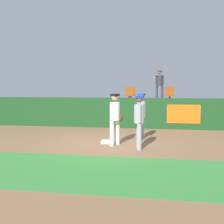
{
  "coord_description": "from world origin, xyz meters",
  "views": [
    {
      "loc": [
        1.56,
        -9.25,
        1.97
      ],
      "look_at": [
        -0.15,
        1.16,
        1.0
      ],
      "focal_mm": 44.33,
      "sensor_mm": 36.0,
      "label": 1
    }
  ],
  "objects_px": {
    "player_runner_visitor": "(141,113)",
    "spectator_hooded": "(160,83)",
    "seat_back_center": "(131,93)",
    "player_coach_visitor": "(139,118)",
    "first_base": "(107,142)",
    "seat_front_center": "(129,94)",
    "seat_back_right": "(170,93)",
    "seat_front_right": "(170,94)",
    "player_fielder_home": "(115,116)"
  },
  "relations": [
    {
      "from": "player_coach_visitor",
      "to": "seat_front_center",
      "type": "height_order",
      "value": "seat_front_center"
    },
    {
      "from": "player_runner_visitor",
      "to": "spectator_hooded",
      "type": "distance_m",
      "value": 7.4
    },
    {
      "from": "first_base",
      "to": "spectator_hooded",
      "type": "height_order",
      "value": "spectator_hooded"
    },
    {
      "from": "seat_front_center",
      "to": "player_fielder_home",
      "type": "bearing_deg",
      "value": -89.31
    },
    {
      "from": "spectator_hooded",
      "to": "player_coach_visitor",
      "type": "bearing_deg",
      "value": 95.98
    },
    {
      "from": "player_runner_visitor",
      "to": "spectator_hooded",
      "type": "relative_size",
      "value": 0.93
    },
    {
      "from": "player_fielder_home",
      "to": "seat_back_right",
      "type": "distance_m",
      "value": 7.54
    },
    {
      "from": "seat_back_right",
      "to": "seat_front_right",
      "type": "height_order",
      "value": "same"
    },
    {
      "from": "seat_back_right",
      "to": "seat_back_center",
      "type": "xyz_separation_m",
      "value": [
        -2.23,
        -0.0,
        -0.0
      ]
    },
    {
      "from": "seat_front_right",
      "to": "spectator_hooded",
      "type": "distance_m",
      "value": 3.11
    },
    {
      "from": "player_coach_visitor",
      "to": "player_runner_visitor",
      "type": "bearing_deg",
      "value": 172.1
    },
    {
      "from": "player_fielder_home",
      "to": "player_coach_visitor",
      "type": "height_order",
      "value": "player_fielder_home"
    },
    {
      "from": "first_base",
      "to": "seat_front_right",
      "type": "height_order",
      "value": "seat_front_right"
    },
    {
      "from": "player_coach_visitor",
      "to": "seat_front_right",
      "type": "height_order",
      "value": "seat_front_right"
    },
    {
      "from": "seat_back_center",
      "to": "spectator_hooded",
      "type": "bearing_deg",
      "value": 36.33
    },
    {
      "from": "seat_front_right",
      "to": "seat_front_center",
      "type": "height_order",
      "value": "same"
    },
    {
      "from": "spectator_hooded",
      "to": "seat_front_center",
      "type": "bearing_deg",
      "value": 72.76
    },
    {
      "from": "player_fielder_home",
      "to": "player_coach_visitor",
      "type": "xyz_separation_m",
      "value": [
        0.83,
        -0.42,
        -0.02
      ]
    },
    {
      "from": "player_coach_visitor",
      "to": "seat_back_right",
      "type": "height_order",
      "value": "seat_back_right"
    },
    {
      "from": "player_coach_visitor",
      "to": "spectator_hooded",
      "type": "bearing_deg",
      "value": 166.7
    },
    {
      "from": "first_base",
      "to": "seat_front_center",
      "type": "distance_m",
      "value": 5.33
    },
    {
      "from": "seat_back_center",
      "to": "spectator_hooded",
      "type": "height_order",
      "value": "spectator_hooded"
    },
    {
      "from": "player_fielder_home",
      "to": "seat_front_center",
      "type": "xyz_separation_m",
      "value": [
        -0.07,
        5.43,
        0.59
      ]
    },
    {
      "from": "seat_front_center",
      "to": "seat_back_right",
      "type": "bearing_deg",
      "value": 39.86
    },
    {
      "from": "player_fielder_home",
      "to": "seat_front_right",
      "type": "height_order",
      "value": "seat_front_right"
    },
    {
      "from": "first_base",
      "to": "player_coach_visitor",
      "type": "xyz_separation_m",
      "value": [
        1.15,
        -0.75,
        0.94
      ]
    },
    {
      "from": "first_base",
      "to": "spectator_hooded",
      "type": "xyz_separation_m",
      "value": [
        1.84,
        8.1,
        2.15
      ]
    },
    {
      "from": "player_coach_visitor",
      "to": "player_fielder_home",
      "type": "bearing_deg",
      "value": -125.86
    },
    {
      "from": "player_runner_visitor",
      "to": "spectator_hooded",
      "type": "bearing_deg",
      "value": -173.57
    },
    {
      "from": "player_runner_visitor",
      "to": "spectator_hooded",
      "type": "height_order",
      "value": "spectator_hooded"
    },
    {
      "from": "seat_front_center",
      "to": "spectator_hooded",
      "type": "bearing_deg",
      "value": 62.36
    },
    {
      "from": "first_base",
      "to": "player_runner_visitor",
      "type": "relative_size",
      "value": 0.23
    },
    {
      "from": "player_runner_visitor",
      "to": "player_coach_visitor",
      "type": "xyz_separation_m",
      "value": [
        0.03,
        -1.59,
        -0.02
      ]
    },
    {
      "from": "player_runner_visitor",
      "to": "seat_front_right",
      "type": "relative_size",
      "value": 2.04
    },
    {
      "from": "seat_back_right",
      "to": "seat_front_center",
      "type": "relative_size",
      "value": 1.0
    },
    {
      "from": "player_fielder_home",
      "to": "first_base",
      "type": "bearing_deg",
      "value": -107.11
    },
    {
      "from": "player_coach_visitor",
      "to": "spectator_hooded",
      "type": "height_order",
      "value": "spectator_hooded"
    },
    {
      "from": "player_runner_visitor",
      "to": "seat_back_right",
      "type": "height_order",
      "value": "seat_back_right"
    },
    {
      "from": "seat_back_right",
      "to": "seat_front_right",
      "type": "bearing_deg",
      "value": -92.72
    },
    {
      "from": "player_fielder_home",
      "to": "seat_back_right",
      "type": "height_order",
      "value": "seat_back_right"
    },
    {
      "from": "seat_back_right",
      "to": "spectator_hooded",
      "type": "height_order",
      "value": "spectator_hooded"
    },
    {
      "from": "seat_back_right",
      "to": "first_base",
      "type": "bearing_deg",
      "value": -109.31
    },
    {
      "from": "first_base",
      "to": "player_runner_visitor",
      "type": "height_order",
      "value": "player_runner_visitor"
    },
    {
      "from": "player_fielder_home",
      "to": "seat_back_center",
      "type": "bearing_deg",
      "value": -150.33
    },
    {
      "from": "first_base",
      "to": "seat_front_center",
      "type": "height_order",
      "value": "seat_front_center"
    },
    {
      "from": "first_base",
      "to": "player_coach_visitor",
      "type": "relative_size",
      "value": 0.24
    },
    {
      "from": "first_base",
      "to": "player_runner_visitor",
      "type": "bearing_deg",
      "value": 36.49
    },
    {
      "from": "player_runner_visitor",
      "to": "seat_front_center",
      "type": "height_order",
      "value": "seat_front_center"
    },
    {
      "from": "player_coach_visitor",
      "to": "seat_back_center",
      "type": "height_order",
      "value": "seat_back_center"
    },
    {
      "from": "player_coach_visitor",
      "to": "seat_back_right",
      "type": "xyz_separation_m",
      "value": [
        1.26,
        7.65,
        0.61
      ]
    }
  ]
}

